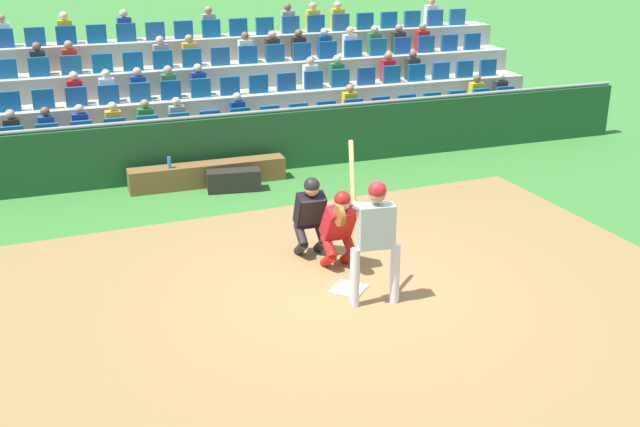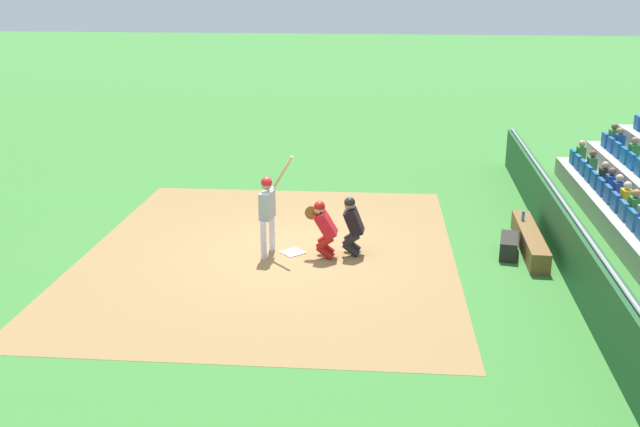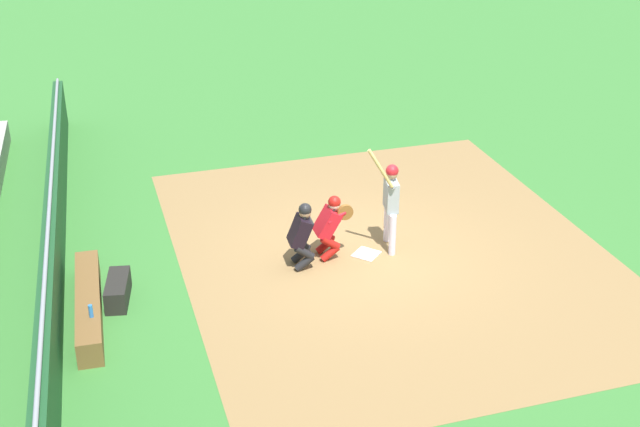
% 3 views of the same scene
% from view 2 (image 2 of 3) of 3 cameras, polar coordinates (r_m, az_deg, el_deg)
% --- Properties ---
extents(ground_plane, '(160.00, 160.00, 0.00)m').
position_cam_2_polar(ground_plane, '(15.30, -2.23, -3.22)').
color(ground_plane, '#367530').
extents(infield_dirt_patch, '(10.10, 8.38, 0.01)m').
position_cam_2_polar(infield_dirt_patch, '(15.39, -4.07, -3.11)').
color(infield_dirt_patch, olive).
rests_on(infield_dirt_patch, ground_plane).
extents(home_plate_marker, '(0.62, 0.62, 0.02)m').
position_cam_2_polar(home_plate_marker, '(15.30, -2.23, -3.16)').
color(home_plate_marker, white).
rests_on(home_plate_marker, infield_dirt_patch).
extents(batter_at_plate, '(0.69, 0.69, 2.17)m').
position_cam_2_polar(batter_at_plate, '(14.89, -4.27, 0.55)').
color(batter_at_plate, silver).
rests_on(batter_at_plate, ground_plane).
extents(catcher_crouching, '(0.48, 0.72, 1.26)m').
position_cam_2_polar(catcher_crouching, '(14.86, 0.28, -0.96)').
color(catcher_crouching, '#AB1611').
rests_on(catcher_crouching, ground_plane).
extents(home_plate_umpire, '(0.47, 0.46, 1.30)m').
position_cam_2_polar(home_plate_umpire, '(15.02, 2.64, -0.78)').
color(home_plate_umpire, black).
rests_on(home_plate_umpire, ground_plane).
extents(dugout_wall, '(17.56, 0.24, 1.25)m').
position_cam_2_polar(dugout_wall, '(15.26, 19.32, -1.91)').
color(dugout_wall, '#1A4823').
rests_on(dugout_wall, ground_plane).
extents(dugout_bench, '(3.02, 0.40, 0.44)m').
position_cam_2_polar(dugout_bench, '(16.08, 16.67, -2.09)').
color(dugout_bench, brown).
rests_on(dugout_bench, ground_plane).
extents(water_bottle_on_bench, '(0.07, 0.07, 0.22)m').
position_cam_2_polar(water_bottle_on_bench, '(16.65, 16.19, -0.17)').
color(water_bottle_on_bench, blue).
rests_on(water_bottle_on_bench, dugout_bench).
extents(equipment_duffel_bag, '(1.04, 0.50, 0.40)m').
position_cam_2_polar(equipment_duffel_bag, '(15.65, 15.10, -2.57)').
color(equipment_duffel_bag, black).
rests_on(equipment_duffel_bag, ground_plane).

